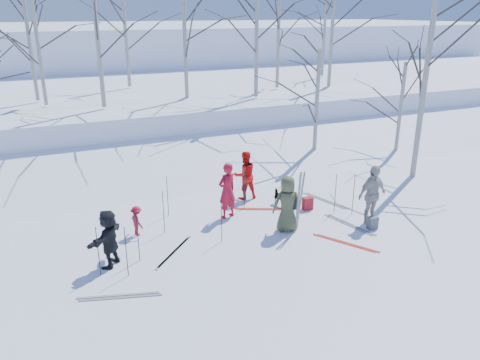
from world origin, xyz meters
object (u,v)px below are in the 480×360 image
backpack_red (308,203)px  dog (281,198)px  skier_red_north (227,191)px  backpack_dark (291,203)px  skier_cream_east (372,195)px  backpack_grey (373,223)px  skier_grey_west (109,238)px  skier_red_seated (137,221)px  skier_olive_center (287,204)px  skier_redor_behind (245,175)px

backpack_red → dog: bearing=132.2°
skier_red_north → backpack_dark: bearing=156.2°
skier_cream_east → backpack_grey: bearing=-125.5°
skier_grey_west → backpack_red: (6.60, 1.01, -0.56)m
skier_red_north → skier_red_seated: bearing=-16.0°
skier_red_seated → skier_grey_west: (-1.02, -1.45, 0.32)m
backpack_red → backpack_grey: (1.01, -2.07, -0.02)m
backpack_grey → backpack_dark: bearing=121.8°
skier_grey_west → backpack_dark: bearing=140.9°
skier_cream_east → skier_grey_west: skier_cream_east is taller
skier_red_seated → skier_cream_east: skier_cream_east is taller
skier_olive_center → backpack_grey: bearing=170.8°
backpack_grey → skier_red_north: bearing=144.8°
skier_olive_center → skier_red_seated: bearing=-7.3°
backpack_red → backpack_grey: backpack_red is taller
skier_red_north → skier_redor_behind: 1.71m
backpack_dark → dog: bearing=113.5°
skier_olive_center → skier_grey_west: skier_olive_center is taller
skier_cream_east → dog: 3.10m
skier_olive_center → backpack_grey: size_ratio=4.50×
skier_olive_center → skier_red_seated: 4.44m
backpack_grey → backpack_dark: 2.79m
skier_olive_center → skier_grey_west: (-5.17, 0.07, -0.08)m
dog → backpack_dark: 0.45m
skier_redor_behind → skier_red_seated: 4.32m
skier_cream_east → skier_red_seated: bearing=154.2°
skier_red_seated → skier_cream_east: bearing=-120.7°
backpack_grey → skier_redor_behind: bearing=123.1°
skier_olive_center → skier_redor_behind: (-0.06, 2.85, 0.00)m
skier_redor_behind → skier_cream_east: bearing=130.6°
skier_red_seated → backpack_dark: 5.13m
backpack_grey → skier_red_seated: bearing=159.2°
backpack_red → skier_red_north: bearing=168.8°
dog → backpack_red: dog is taller
skier_redor_behind → skier_grey_west: 5.82m
skier_olive_center → skier_cream_east: size_ratio=0.91×
skier_red_seated → dog: bearing=-100.1°
dog → backpack_grey: (1.65, -2.77, -0.07)m
skier_red_north → backpack_grey: skier_red_north is taller
backpack_red → skier_redor_behind: bearing=130.1°
skier_red_seated → backpack_grey: (6.59, -2.51, -0.26)m
skier_red_north → backpack_red: 2.81m
skier_redor_behind → skier_olive_center: bearing=94.0°
skier_grey_west → skier_red_north: bearing=150.3°
skier_red_north → skier_grey_west: 4.22m
skier_red_seated → skier_olive_center: bearing=-123.3°
dog → backpack_dark: bearing=96.3°
skier_olive_center → dog: 2.04m
skier_olive_center → skier_red_seated: (-4.15, 1.52, -0.40)m
skier_redor_behind → backpack_grey: skier_redor_behind is taller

